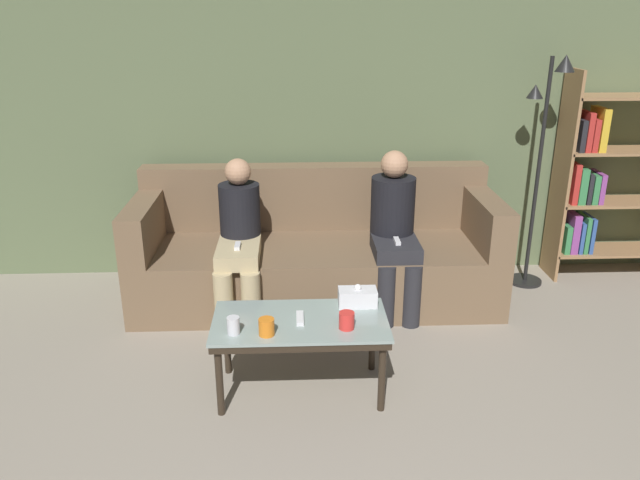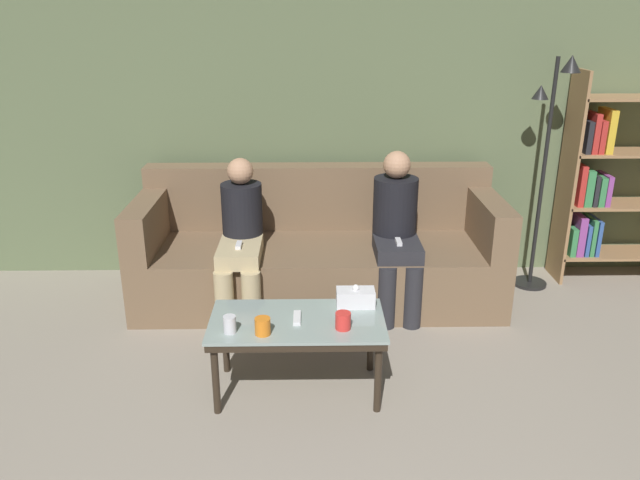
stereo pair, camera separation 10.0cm
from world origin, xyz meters
TOP-DOWN VIEW (x-y plane):
  - wall_back at (0.00, 4.12)m, footprint 12.00×0.06m
  - couch at (0.00, 3.58)m, footprint 2.64×0.95m
  - coffee_table at (-0.14, 2.31)m, footprint 0.97×0.52m
  - cup_near_left at (-0.31, 2.14)m, footprint 0.08×0.08m
  - cup_near_right at (0.11, 2.20)m, footprint 0.08×0.08m
  - cup_far_center at (-0.49, 2.17)m, footprint 0.07×0.07m
  - tissue_box at (0.20, 2.47)m, footprint 0.22×0.12m
  - game_remote at (-0.14, 2.31)m, footprint 0.04×0.15m
  - bookshelf at (2.25, 3.89)m, footprint 0.91×0.32m
  - standing_lamp at (1.70, 3.74)m, footprint 0.31×0.26m
  - seated_person_left_end at (-0.55, 3.32)m, footprint 0.31×0.68m
  - seated_person_mid_left at (0.55, 3.36)m, footprint 0.32×0.62m

SIDE VIEW (x-z plane):
  - couch at x=0.00m, z-range -0.13..0.81m
  - coffee_table at x=-0.14m, z-range 0.18..0.63m
  - game_remote at x=-0.14m, z-range 0.45..0.47m
  - cup_near_left at x=-0.31m, z-range 0.45..0.55m
  - cup_near_right at x=0.11m, z-range 0.45..0.55m
  - cup_far_center at x=-0.49m, z-range 0.45..0.55m
  - tissue_box at x=0.20m, z-range 0.44..0.57m
  - seated_person_left_end at x=-0.55m, z-range 0.03..1.13m
  - seated_person_mid_left at x=0.55m, z-range 0.04..1.18m
  - bookshelf at x=2.25m, z-range -0.03..1.62m
  - standing_lamp at x=1.70m, z-range 0.20..1.96m
  - wall_back at x=0.00m, z-range 0.00..2.60m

